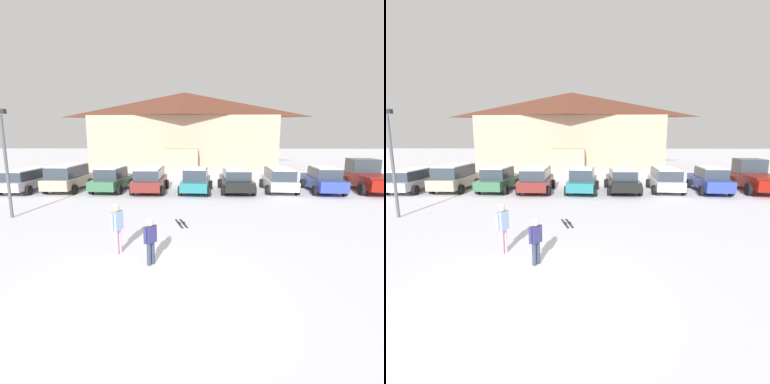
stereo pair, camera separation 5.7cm
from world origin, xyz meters
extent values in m
plane|color=silver|center=(0.00, 0.00, 0.00)|extent=(160.00, 160.00, 0.00)
cube|color=tan|center=(-0.51, 30.36, 2.98)|extent=(21.29, 8.65, 5.95)
pyramid|color=brown|center=(-0.51, 30.36, 7.38)|extent=(21.91, 9.26, 2.85)
cube|color=tan|center=(-0.65, 25.43, 1.20)|extent=(3.65, 1.90, 2.40)
cube|color=silver|center=(-10.65, 13.48, 0.61)|extent=(2.00, 4.82, 0.57)
cube|color=#2D3842|center=(-10.65, 13.38, 1.19)|extent=(1.74, 3.67, 0.60)
cube|color=white|center=(-10.65, 13.38, 1.52)|extent=(1.62, 3.48, 0.06)
cylinder|color=black|center=(-11.58, 14.98, 0.32)|extent=(0.24, 0.65, 0.64)
cylinder|color=black|center=(-9.61, 14.91, 0.32)|extent=(0.24, 0.65, 0.64)
cylinder|color=black|center=(-9.71, 11.97, 0.32)|extent=(0.24, 0.65, 0.64)
cube|color=tan|center=(-7.85, 13.79, 0.66)|extent=(1.94, 4.58, 0.67)
cube|color=#2D3842|center=(-7.85, 13.70, 1.37)|extent=(1.70, 3.48, 0.74)
cube|color=white|center=(-7.85, 13.70, 1.77)|extent=(1.59, 3.31, 0.06)
cylinder|color=black|center=(-8.82, 15.22, 0.32)|extent=(0.23, 0.64, 0.64)
cylinder|color=black|center=(-6.83, 15.18, 0.32)|extent=(0.23, 0.64, 0.64)
cylinder|color=black|center=(-8.88, 12.41, 0.32)|extent=(0.23, 0.64, 0.64)
cylinder|color=black|center=(-6.89, 12.36, 0.32)|extent=(0.23, 0.64, 0.64)
cube|color=#366848|center=(-4.74, 13.71, 0.63)|extent=(2.14, 4.62, 0.62)
cube|color=#2D3842|center=(-4.75, 13.49, 1.27)|extent=(1.75, 2.46, 0.68)
cube|color=white|center=(-4.75, 13.49, 1.64)|extent=(1.63, 2.33, 0.06)
cylinder|color=black|center=(-5.57, 15.18, 0.32)|extent=(0.27, 0.66, 0.64)
cylinder|color=black|center=(-3.67, 15.02, 0.32)|extent=(0.27, 0.66, 0.64)
cylinder|color=black|center=(-5.80, 12.41, 0.32)|extent=(0.27, 0.66, 0.64)
cylinder|color=black|center=(-3.90, 12.25, 0.32)|extent=(0.27, 0.66, 0.64)
cube|color=maroon|center=(-2.06, 13.36, 0.64)|extent=(1.84, 4.34, 0.64)
cube|color=#2D3842|center=(-2.06, 13.28, 1.29)|extent=(1.62, 3.30, 0.65)
cube|color=white|center=(-2.06, 13.28, 1.64)|extent=(1.51, 3.13, 0.06)
cylinder|color=black|center=(-3.05, 14.71, 0.32)|extent=(0.22, 0.64, 0.64)
cylinder|color=black|center=(-1.07, 14.70, 0.32)|extent=(0.22, 0.64, 0.64)
cylinder|color=black|center=(-3.05, 12.02, 0.32)|extent=(0.22, 0.64, 0.64)
cylinder|color=black|center=(-1.08, 12.02, 0.32)|extent=(0.22, 0.64, 0.64)
cube|color=#24747E|center=(1.07, 13.19, 0.62)|extent=(2.04, 4.21, 0.60)
cube|color=#2D3842|center=(1.05, 12.98, 1.27)|extent=(1.67, 2.24, 0.71)
cube|color=white|center=(1.05, 12.98, 1.66)|extent=(1.56, 2.13, 0.06)
cylinder|color=black|center=(0.26, 14.53, 0.32)|extent=(0.27, 0.66, 0.64)
cylinder|color=black|center=(2.09, 14.37, 0.32)|extent=(0.27, 0.66, 0.64)
cylinder|color=black|center=(0.04, 12.01, 0.32)|extent=(0.27, 0.66, 0.64)
cylinder|color=black|center=(1.88, 11.85, 0.32)|extent=(0.27, 0.66, 0.64)
cube|color=black|center=(3.77, 13.62, 0.63)|extent=(1.90, 4.66, 0.62)
cube|color=#2D3842|center=(3.77, 13.39, 1.22)|extent=(1.66, 2.43, 0.57)
cube|color=white|center=(3.77, 13.39, 1.54)|extent=(1.55, 2.31, 0.06)
cylinder|color=black|center=(2.76, 15.06, 0.32)|extent=(0.22, 0.64, 0.64)
cylinder|color=black|center=(4.76, 15.07, 0.32)|extent=(0.22, 0.64, 0.64)
cylinder|color=black|center=(2.78, 12.17, 0.32)|extent=(0.22, 0.64, 0.64)
cylinder|color=black|center=(4.78, 12.19, 0.32)|extent=(0.22, 0.64, 0.64)
cube|color=white|center=(6.74, 13.81, 0.61)|extent=(2.02, 4.52, 0.59)
cube|color=#2D3842|center=(6.74, 13.72, 1.23)|extent=(1.75, 3.45, 0.65)
cube|color=white|center=(6.74, 13.72, 1.59)|extent=(1.63, 3.27, 0.06)
cylinder|color=black|center=(5.87, 15.23, 0.32)|extent=(0.26, 0.65, 0.64)
cylinder|color=black|center=(7.77, 15.12, 0.32)|extent=(0.26, 0.65, 0.64)
cylinder|color=black|center=(5.71, 12.49, 0.32)|extent=(0.26, 0.65, 0.64)
cylinder|color=black|center=(7.61, 12.38, 0.32)|extent=(0.26, 0.65, 0.64)
cube|color=#2C40A1|center=(9.67, 13.64, 0.66)|extent=(2.02, 4.79, 0.69)
cube|color=#2D3842|center=(9.66, 13.40, 1.33)|extent=(1.67, 2.53, 0.65)
cube|color=white|center=(9.66, 13.40, 1.69)|extent=(1.56, 2.40, 0.06)
cylinder|color=black|center=(8.84, 15.15, 0.32)|extent=(0.26, 0.65, 0.64)
cylinder|color=black|center=(10.69, 15.03, 0.32)|extent=(0.26, 0.65, 0.64)
cylinder|color=black|center=(8.65, 12.25, 0.32)|extent=(0.26, 0.65, 0.64)
cylinder|color=black|center=(10.50, 12.13, 0.32)|extent=(0.26, 0.65, 0.64)
cube|color=maroon|center=(12.89, 13.90, 0.75)|extent=(2.38, 5.51, 0.70)
cube|color=#2D3842|center=(12.98, 14.97, 1.62)|extent=(1.92, 1.86, 1.05)
cube|color=maroon|center=(12.81, 12.96, 1.16)|extent=(2.18, 3.10, 0.12)
cylinder|color=black|center=(11.97, 15.59, 0.40)|extent=(0.33, 0.82, 0.80)
cylinder|color=black|center=(14.08, 15.41, 0.40)|extent=(0.33, 0.82, 0.80)
cylinder|color=black|center=(11.70, 12.38, 0.40)|extent=(0.33, 0.82, 0.80)
cylinder|color=#E8B3CB|center=(-1.37, 2.58, 0.41)|extent=(0.15, 0.15, 0.82)
cylinder|color=#E8B3CB|center=(-1.43, 2.41, 0.41)|extent=(0.15, 0.15, 0.82)
cube|color=#94B7E2|center=(-1.40, 2.49, 1.11)|extent=(0.37, 0.46, 0.58)
cylinder|color=#94B7E2|center=(-1.31, 2.73, 1.12)|extent=(0.11, 0.11, 0.55)
cylinder|color=#94B7E2|center=(-1.49, 2.25, 1.12)|extent=(0.11, 0.11, 0.55)
sphere|color=tan|center=(-1.40, 2.49, 1.50)|extent=(0.21, 0.21, 0.21)
cylinder|color=beige|center=(-1.40, 2.49, 1.62)|extent=(0.20, 0.20, 0.10)
cylinder|color=#32394E|center=(-0.23, 1.61, 0.35)|extent=(0.13, 0.13, 0.69)
cylinder|color=#32394E|center=(-0.15, 1.74, 0.35)|extent=(0.13, 0.13, 0.69)
cube|color=navy|center=(-0.19, 1.67, 0.94)|extent=(0.36, 0.39, 0.49)
cylinder|color=navy|center=(-0.31, 1.50, 0.95)|extent=(0.09, 0.09, 0.46)
cylinder|color=navy|center=(-0.07, 1.85, 0.95)|extent=(0.09, 0.09, 0.46)
sphere|color=tan|center=(-0.19, 1.67, 1.27)|extent=(0.18, 0.18, 0.18)
cylinder|color=beige|center=(-0.19, 1.67, 1.36)|extent=(0.17, 0.17, 0.08)
cube|color=#2D1D27|center=(0.38, 5.85, 0.01)|extent=(0.47, 1.34, 0.02)
cube|color=black|center=(0.39, 5.81, 0.05)|extent=(0.13, 0.21, 0.06)
cube|color=#2D1D27|center=(0.57, 5.91, 0.01)|extent=(0.47, 1.34, 0.02)
cube|color=black|center=(0.58, 5.86, 0.05)|extent=(0.13, 0.21, 0.06)
cylinder|color=#515459|center=(-7.55, 6.72, 2.35)|extent=(0.14, 0.14, 4.70)
cube|color=#232326|center=(-7.55, 6.72, 4.85)|extent=(0.44, 0.24, 0.20)
camera|label=1|loc=(1.23, -6.71, 3.82)|focal=28.00mm
camera|label=2|loc=(1.28, -6.71, 3.82)|focal=28.00mm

